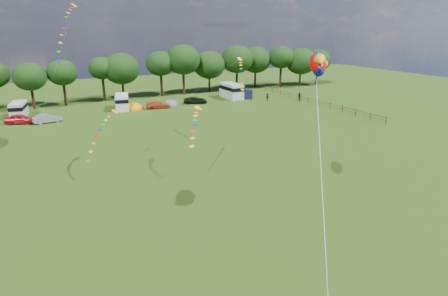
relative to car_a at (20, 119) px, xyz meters
name	(u,v)px	position (x,y,z in m)	size (l,w,h in m)	color
ground_plane	(275,233)	(16.43, -42.90, -0.73)	(180.00, 180.00, 0.00)	black
tree_line	(140,66)	(21.73, 12.09, 5.62)	(102.98, 10.98, 10.27)	black
fence	(313,101)	(48.43, -8.40, -0.03)	(0.12, 33.12, 1.20)	#472D19
car_a	(20,119)	(0.00, 0.00, 0.00)	(1.73, 4.39, 1.46)	red
car_b	(47,118)	(3.66, -1.16, -0.05)	(1.45, 3.89, 1.37)	gray
car_c	(158,105)	(21.65, 1.18, -0.11)	(1.73, 4.13, 1.24)	#BE3F18
car_d	(195,100)	(29.18, 2.22, -0.12)	(2.04, 4.50, 1.23)	black
campervan_b	(19,109)	(-0.19, 5.00, 0.54)	(2.80, 5.11, 2.37)	#B9B9BB
campervan_c	(122,101)	(15.87, 3.43, 0.63)	(3.28, 5.52, 2.53)	silver
campervan_d	(231,90)	(37.75, 3.94, 0.85)	(2.58, 6.03, 2.95)	silver
tent_orange	(134,109)	(17.69, 2.41, -0.71)	(3.02, 3.30, 2.36)	orange
tent_greyblue	(171,106)	(24.34, 2.43, -0.71)	(2.86, 3.13, 2.13)	#4C5C6D
awning_navy	(244,94)	(39.68, 2.25, 0.17)	(2.89, 2.35, 1.81)	black
fish_kite	(318,64)	(21.22, -40.56, 10.64)	(2.84, 3.61, 1.98)	#CA0700
streamer_kite_a	(67,23)	(6.58, -17.79, 13.54)	(3.31, 5.61, 5.76)	yellow
streamer_kite_b	(104,127)	(8.23, -24.54, 3.64)	(4.25, 4.78, 3.83)	#FFAD27
streamer_kite_c	(196,120)	(16.37, -28.78, 4.40)	(3.22, 4.88, 2.82)	#F7A72C
walker_a	(299,97)	(47.82, -4.92, 0.13)	(0.83, 0.51, 1.71)	black
walker_b	(267,97)	(42.46, -1.97, 0.02)	(0.97, 0.45, 1.50)	black
streamer_kite_d	(241,71)	(26.00, -20.69, 7.85)	(2.68, 5.01, 4.28)	#F8FF27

